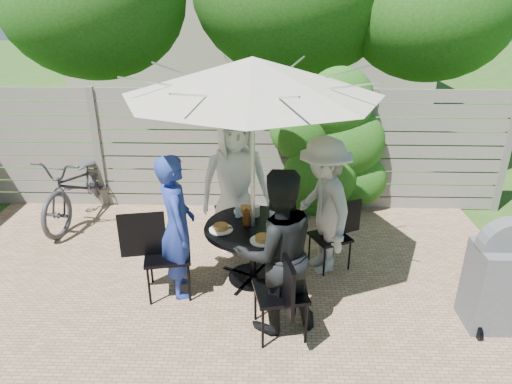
{
  "coord_description": "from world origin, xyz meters",
  "views": [
    {
      "loc": [
        0.54,
        -3.42,
        3.06
      ],
      "look_at": [
        0.41,
        1.25,
        1.02
      ],
      "focal_mm": 32.0,
      "sensor_mm": 36.0,
      "label": 1
    }
  ],
  "objects_px": {
    "person_left": "(177,227)",
    "coffee_cup": "(256,211)",
    "glass_back": "(238,211)",
    "syrup_jug": "(246,218)",
    "plate_front": "(262,239)",
    "plate_right": "(284,220)",
    "person_back": "(235,182)",
    "glass_right": "(272,213)",
    "chair_front": "(280,309)",
    "person_front": "(277,253)",
    "patio_table": "(253,242)",
    "plate_left": "(221,228)",
    "person_right": "(323,207)",
    "chair_back": "(233,222)",
    "umbrella": "(252,76)",
    "chair_left": "(167,270)",
    "plate_back": "(245,210)",
    "bicycle": "(81,185)",
    "glass_front": "(269,230)",
    "chair_right": "(330,248)"
  },
  "relations": [
    {
      "from": "person_left",
      "to": "coffee_cup",
      "type": "distance_m",
      "value": 0.96
    },
    {
      "from": "glass_back",
      "to": "syrup_jug",
      "type": "height_order",
      "value": "syrup_jug"
    },
    {
      "from": "plate_front",
      "to": "plate_right",
      "type": "relative_size",
      "value": 1.0
    },
    {
      "from": "person_back",
      "to": "glass_right",
      "type": "height_order",
      "value": "person_back"
    },
    {
      "from": "chair_front",
      "to": "person_front",
      "type": "bearing_deg",
      "value": 5.56
    },
    {
      "from": "patio_table",
      "to": "plate_left",
      "type": "height_order",
      "value": "plate_left"
    },
    {
      "from": "plate_right",
      "to": "coffee_cup",
      "type": "distance_m",
      "value": 0.34
    },
    {
      "from": "person_right",
      "to": "plate_left",
      "type": "bearing_deg",
      "value": -90.0
    },
    {
      "from": "person_back",
      "to": "glass_right",
      "type": "bearing_deg",
      "value": -70.3
    },
    {
      "from": "chair_back",
      "to": "plate_left",
      "type": "height_order",
      "value": "chair_back"
    },
    {
      "from": "umbrella",
      "to": "person_front",
      "type": "height_order",
      "value": "umbrella"
    },
    {
      "from": "chair_left",
      "to": "glass_back",
      "type": "distance_m",
      "value": 1.01
    },
    {
      "from": "chair_left",
      "to": "syrup_jug",
      "type": "distance_m",
      "value": 1.03
    },
    {
      "from": "person_front",
      "to": "plate_left",
      "type": "distance_m",
      "value": 0.91
    },
    {
      "from": "person_front",
      "to": "plate_right",
      "type": "height_order",
      "value": "person_front"
    },
    {
      "from": "plate_back",
      "to": "umbrella",
      "type": "bearing_deg",
      "value": -72.27
    },
    {
      "from": "person_front",
      "to": "chair_front",
      "type": "bearing_deg",
      "value": 89.23
    },
    {
      "from": "plate_left",
      "to": "bicycle",
      "type": "relative_size",
      "value": 0.13
    },
    {
      "from": "glass_back",
      "to": "chair_back",
      "type": "bearing_deg",
      "value": 99.29
    },
    {
      "from": "patio_table",
      "to": "chair_back",
      "type": "relative_size",
      "value": 1.52
    },
    {
      "from": "plate_right",
      "to": "syrup_jug",
      "type": "height_order",
      "value": "syrup_jug"
    },
    {
      "from": "plate_front",
      "to": "glass_right",
      "type": "relative_size",
      "value": 1.86
    },
    {
      "from": "plate_right",
      "to": "chair_left",
      "type": "bearing_deg",
      "value": -162.36
    },
    {
      "from": "plate_left",
      "to": "glass_front",
      "type": "xyz_separation_m",
      "value": [
        0.52,
        -0.11,
        0.05
      ]
    },
    {
      "from": "patio_table",
      "to": "coffee_cup",
      "type": "height_order",
      "value": "coffee_cup"
    },
    {
      "from": "chair_back",
      "to": "person_right",
      "type": "distance_m",
      "value": 1.39
    },
    {
      "from": "glass_front",
      "to": "syrup_jug",
      "type": "xyz_separation_m",
      "value": [
        -0.25,
        0.24,
        0.01
      ]
    },
    {
      "from": "person_back",
      "to": "coffee_cup",
      "type": "height_order",
      "value": "person_back"
    },
    {
      "from": "person_front",
      "to": "plate_back",
      "type": "height_order",
      "value": "person_front"
    },
    {
      "from": "chair_front",
      "to": "syrup_jug",
      "type": "bearing_deg",
      "value": 9.6
    },
    {
      "from": "plate_right",
      "to": "coffee_cup",
      "type": "xyz_separation_m",
      "value": [
        -0.31,
        0.13,
        0.04
      ]
    },
    {
      "from": "coffee_cup",
      "to": "chair_back",
      "type": "bearing_deg",
      "value": 115.39
    },
    {
      "from": "chair_back",
      "to": "person_back",
      "type": "relative_size",
      "value": 0.49
    },
    {
      "from": "chair_back",
      "to": "plate_back",
      "type": "bearing_deg",
      "value": -1.03
    },
    {
      "from": "glass_back",
      "to": "plate_left",
      "type": "bearing_deg",
      "value": -116.77
    },
    {
      "from": "plate_front",
      "to": "patio_table",
      "type": "bearing_deg",
      "value": 107.73
    },
    {
      "from": "chair_left",
      "to": "plate_back",
      "type": "relative_size",
      "value": 3.84
    },
    {
      "from": "umbrella",
      "to": "plate_left",
      "type": "height_order",
      "value": "umbrella"
    },
    {
      "from": "umbrella",
      "to": "plate_right",
      "type": "distance_m",
      "value": 1.64
    },
    {
      "from": "person_front",
      "to": "plate_right",
      "type": "xyz_separation_m",
      "value": [
        0.09,
        0.9,
        -0.11
      ]
    },
    {
      "from": "plate_back",
      "to": "syrup_jug",
      "type": "bearing_deg",
      "value": -83.23
    },
    {
      "from": "chair_front",
      "to": "person_front",
      "type": "height_order",
      "value": "person_front"
    },
    {
      "from": "person_right",
      "to": "coffee_cup",
      "type": "distance_m",
      "value": 0.77
    },
    {
      "from": "plate_left",
      "to": "syrup_jug",
      "type": "height_order",
      "value": "syrup_jug"
    },
    {
      "from": "chair_right",
      "to": "bicycle",
      "type": "bearing_deg",
      "value": -45.26
    },
    {
      "from": "patio_table",
      "to": "person_front",
      "type": "xyz_separation_m",
      "value": [
        0.25,
        -0.79,
        0.35
      ]
    },
    {
      "from": "chair_back",
      "to": "plate_left",
      "type": "relative_size",
      "value": 3.39
    },
    {
      "from": "glass_front",
      "to": "chair_back",
      "type": "bearing_deg",
      "value": 112.63
    },
    {
      "from": "person_left",
      "to": "syrup_jug",
      "type": "height_order",
      "value": "person_left"
    },
    {
      "from": "person_right",
      "to": "glass_right",
      "type": "relative_size",
      "value": 11.77
    }
  ]
}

